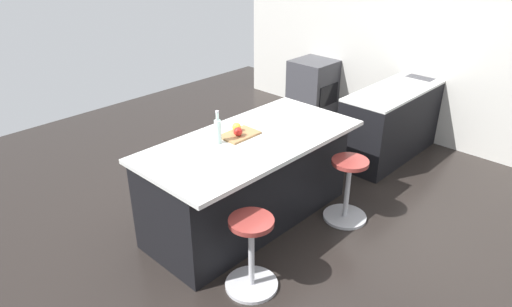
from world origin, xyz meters
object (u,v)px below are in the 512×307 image
at_px(oven_range, 313,88).
at_px(apple_yellow, 236,127).
at_px(stool_by_window, 347,192).
at_px(stool_middle, 251,256).
at_px(water_bottle, 218,131).
at_px(apple_red, 238,132).
at_px(kitchen_island, 249,179).
at_px(cutting_board, 240,135).

height_order(oven_range, apple_yellow, apple_yellow).
relative_size(stool_by_window, apple_yellow, 7.96).
height_order(stool_middle, water_bottle, water_bottle).
distance_m(oven_range, water_bottle, 3.32).
bearing_deg(stool_by_window, water_bottle, -40.09).
bearing_deg(water_bottle, apple_red, 166.69).
xyz_separation_m(kitchen_island, stool_by_window, (-0.68, 0.70, -0.15)).
bearing_deg(kitchen_island, oven_range, -154.49).
bearing_deg(kitchen_island, stool_middle, 45.62).
xyz_separation_m(apple_red, apple_yellow, (-0.07, -0.09, 0.00)).
xyz_separation_m(kitchen_island, apple_red, (0.07, -0.06, 0.51)).
bearing_deg(apple_red, water_bottle, -13.31).
relative_size(apple_yellow, water_bottle, 0.27).
distance_m(stool_by_window, stool_middle, 1.37).
height_order(stool_middle, apple_yellow, apple_yellow).
bearing_deg(kitchen_island, apple_red, -40.25).
bearing_deg(apple_yellow, oven_range, -157.17).
xyz_separation_m(apple_red, water_bottle, (0.20, -0.05, 0.06)).
relative_size(apple_red, apple_yellow, 0.99).
height_order(kitchen_island, apple_red, apple_red).
bearing_deg(apple_yellow, kitchen_island, 92.93).
height_order(stool_by_window, water_bottle, water_bottle).
xyz_separation_m(oven_range, apple_yellow, (2.76, 1.16, 0.55)).
relative_size(oven_range, stool_middle, 1.30).
bearing_deg(apple_red, apple_yellow, -126.93).
height_order(apple_red, water_bottle, water_bottle).
relative_size(oven_range, apple_yellow, 10.32).
bearing_deg(kitchen_island, apple_yellow, -87.07).
xyz_separation_m(cutting_board, water_bottle, (0.25, -0.02, 0.11)).
height_order(stool_middle, cutting_board, cutting_board).
xyz_separation_m(oven_range, stool_by_window, (2.07, 2.01, -0.12)).
distance_m(apple_red, apple_yellow, 0.11).
xyz_separation_m(oven_range, kitchen_island, (2.75, 1.31, 0.03)).
bearing_deg(stool_middle, kitchen_island, -134.38).
relative_size(oven_range, kitchen_island, 0.40).
bearing_deg(cutting_board, water_bottle, -5.62).
height_order(cutting_board, apple_yellow, apple_yellow).
distance_m(cutting_board, apple_red, 0.07).
distance_m(oven_range, kitchen_island, 3.05).
distance_m(kitchen_island, apple_yellow, 0.54).
height_order(stool_by_window, apple_yellow, apple_yellow).
bearing_deg(apple_yellow, stool_middle, 51.50).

